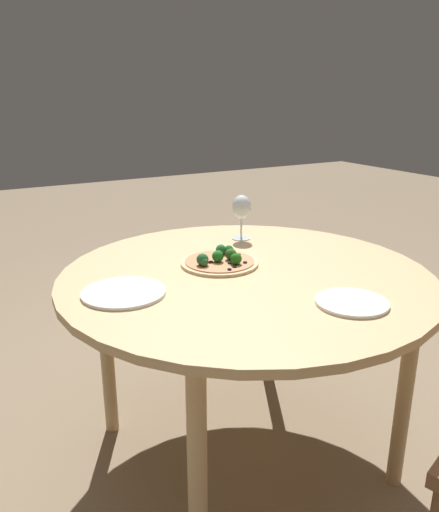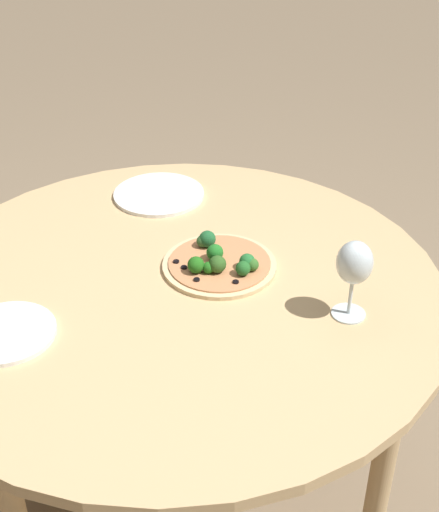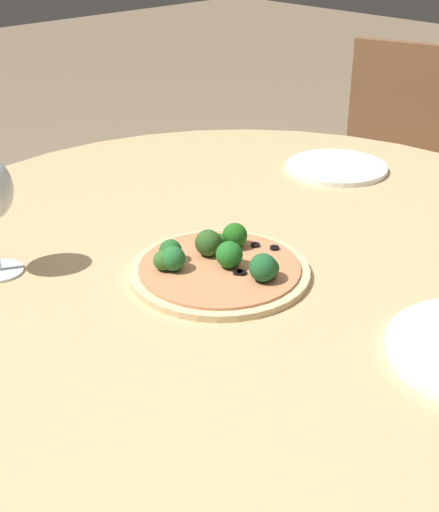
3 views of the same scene
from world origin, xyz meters
name	(u,v)px [view 2 (image 2 of 3)]	position (x,y,z in m)	size (l,w,h in m)	color
ground_plane	(184,491)	(0.00, 0.00, 0.00)	(12.00, 12.00, 0.00)	#847056
dining_table	(176,306)	(0.00, 0.00, 0.64)	(1.20, 1.20, 0.71)	tan
pizza	(219,262)	(0.11, 0.03, 0.72)	(0.26, 0.26, 0.05)	#DBBC89
wine_glass	(354,265)	(0.33, -0.19, 0.83)	(0.07, 0.07, 0.18)	silver
plate_near	(6,333)	(-0.36, -0.12, 0.71)	(0.20, 0.20, 0.01)	white
plate_far	(159,194)	(0.02, 0.41, 0.71)	(0.24, 0.24, 0.01)	white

